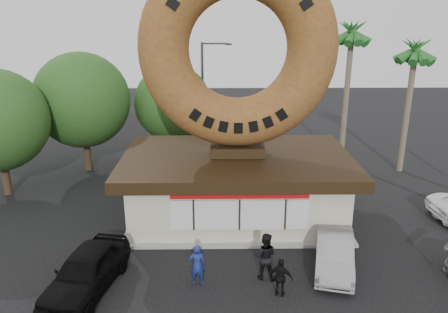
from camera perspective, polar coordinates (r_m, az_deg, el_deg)
name	(u,v)px	position (r m, az deg, el deg)	size (l,w,h in m)	color
ground	(243,285)	(17.46, 2.44, -16.46)	(90.00, 90.00, 0.00)	black
donut_shop	(237,184)	(21.90, 1.67, -3.59)	(11.20, 7.20, 3.80)	#BEB7A2
giant_donut	(238,49)	(20.37, 1.84, 13.82)	(9.08, 9.08, 2.31)	brown
tree_west	(82,100)	(29.11, -18.05, 7.00)	(6.00, 6.00, 7.65)	#473321
tree_mid	(173,103)	(30.05, -6.70, 6.91)	(5.20, 5.20, 6.63)	#473321
palm_near	(352,37)	(29.55, 16.33, 14.72)	(2.60, 2.60, 9.75)	#726651
palm_far	(415,55)	(29.41, 23.68, 12.10)	(2.60, 2.60, 8.75)	#726651
street_lamp	(205,94)	(30.80, -2.53, 8.17)	(2.11, 0.20, 8.00)	#59595E
person_left	(197,265)	(17.09, -3.51, -13.96)	(0.61, 0.40, 1.68)	navy
person_center	(265,256)	(17.41, 5.37, -12.83)	(0.94, 0.74, 1.94)	black
person_right	(281,278)	(16.64, 7.43, -15.41)	(0.89, 0.37, 1.53)	black
car_black	(86,271)	(17.57, -17.52, -14.05)	(1.88, 4.68, 1.59)	black
car_silver	(334,252)	(18.69, 14.22, -12.03)	(1.45, 4.15, 1.37)	gray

